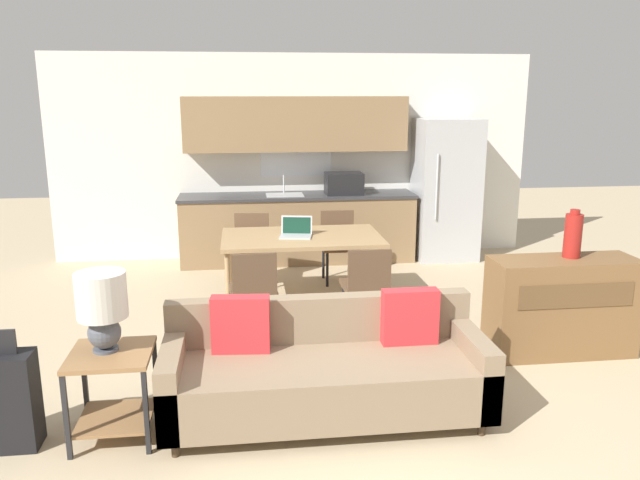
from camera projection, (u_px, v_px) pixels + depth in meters
ground_plane at (356, 427)px, 4.22m from camera, size 20.00×20.00×0.00m
wall_back at (295, 157)px, 8.37m from camera, size 6.40×0.07×2.70m
kitchen_counter at (298, 198)px, 8.20m from camera, size 3.08×0.65×2.15m
refrigerator at (446, 189)px, 8.33m from camera, size 0.80×0.72×1.87m
dining_table at (302, 241)px, 6.46m from camera, size 1.64×0.98×0.76m
couch at (325, 370)px, 4.32m from camera, size 2.19×0.80×0.85m
side_table at (113, 380)px, 4.03m from camera, size 0.52×0.52×0.59m
table_lamp at (102, 305)px, 3.93m from camera, size 0.32×0.32×0.52m
credenza at (561, 306)px, 5.34m from camera, size 1.24×0.45×0.84m
vase at (573, 235)px, 5.25m from camera, size 0.15×0.15×0.41m
dining_chair_near_left at (254, 288)px, 5.68m from camera, size 0.45×0.45×0.83m
dining_chair_far_right at (339, 242)px, 7.40m from camera, size 0.42×0.42×0.83m
dining_chair_near_right at (366, 283)px, 5.80m from camera, size 0.43×0.43×0.83m
dining_chair_far_left at (251, 245)px, 7.23m from camera, size 0.47×0.47×0.83m
laptop at (296, 231)px, 6.42m from camera, size 0.36×0.31×0.20m
suitcase at (2, 401)px, 3.91m from camera, size 0.42×0.22×0.79m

